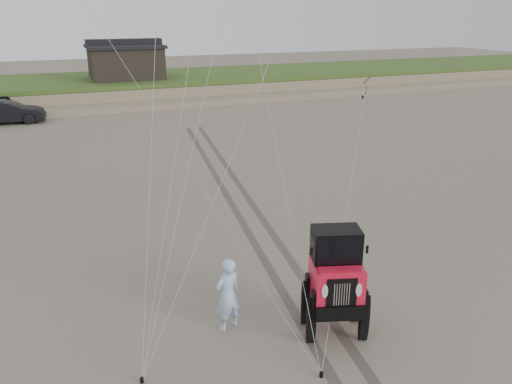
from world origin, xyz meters
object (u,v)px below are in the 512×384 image
truck_b (8,112)px  truck_c (1,106)px  jeep (335,294)px  man (228,294)px  cabin (126,61)px

truck_b → truck_c: size_ratio=0.94×
jeep → man: size_ratio=3.04×
truck_c → man: size_ratio=2.72×
jeep → man: 2.53m
jeep → cabin: bearing=106.6°
truck_b → truck_c: (-0.64, 2.98, -0.05)m
cabin → truck_c: bearing=-153.3°
truck_c → jeep: bearing=-57.3°
cabin → truck_b: bearing=-139.4°
cabin → jeep: 37.29m
truck_c → jeep: (9.05, -32.20, 0.32)m
truck_c → man: (6.79, -31.08, 0.20)m
truck_c → jeep: 33.45m
cabin → man: cabin is taller
jeep → man: jeep is taller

